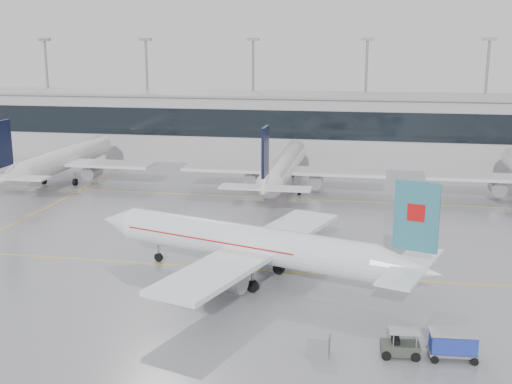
% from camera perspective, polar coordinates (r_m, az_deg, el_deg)
% --- Properties ---
extents(ground, '(320.00, 320.00, 0.00)m').
position_cam_1_polar(ground, '(63.14, -2.01, -6.85)').
color(ground, gray).
rests_on(ground, ground).
extents(taxi_line_main, '(120.00, 0.25, 0.01)m').
position_cam_1_polar(taxi_line_main, '(63.14, -2.01, -6.85)').
color(taxi_line_main, gold).
rests_on(taxi_line_main, ground).
extents(taxi_line_north, '(120.00, 0.25, 0.01)m').
position_cam_1_polar(taxi_line_north, '(91.44, 2.06, -0.55)').
color(taxi_line_north, gold).
rests_on(taxi_line_north, ground).
extents(taxi_line_cross, '(0.25, 60.00, 0.01)m').
position_cam_1_polar(taxi_line_cross, '(87.35, -19.36, -1.94)').
color(taxi_line_cross, gold).
rests_on(taxi_line_cross, ground).
extents(terminal, '(180.00, 15.00, 12.00)m').
position_cam_1_polar(terminal, '(121.62, 4.33, 5.70)').
color(terminal, '#A5A4A8').
rests_on(terminal, ground).
extents(terminal_glass, '(180.00, 0.20, 5.00)m').
position_cam_1_polar(terminal_glass, '(113.99, 3.93, 5.97)').
color(terminal_glass, black).
rests_on(terminal_glass, ground).
extents(terminal_roof, '(182.00, 16.00, 0.40)m').
position_cam_1_polar(terminal_roof, '(120.99, 4.38, 8.61)').
color(terminal_roof, gray).
rests_on(terminal_roof, ground).
extents(light_masts, '(156.40, 1.00, 22.60)m').
position_cam_1_polar(light_masts, '(126.86, 4.69, 9.33)').
color(light_masts, gray).
rests_on(light_masts, ground).
extents(air_canada_jet, '(34.47, 27.88, 10.95)m').
position_cam_1_polar(air_canada_jet, '(59.05, -0.12, -4.73)').
color(air_canada_jet, white).
rests_on(air_canada_jet, ground).
extents(parked_jet_b, '(29.64, 36.96, 11.72)m').
position_cam_1_polar(parked_jet_b, '(104.95, -16.88, 2.73)').
color(parked_jet_b, silver).
rests_on(parked_jet_b, ground).
extents(parked_jet_c, '(29.64, 36.96, 11.72)m').
position_cam_1_polar(parked_jet_c, '(94.23, 2.41, 2.16)').
color(parked_jet_c, silver).
rests_on(parked_jet_c, ground).
extents(baggage_tug, '(4.07, 1.87, 1.95)m').
position_cam_1_polar(baggage_tug, '(47.44, 12.69, -13.29)').
color(baggage_tug, '#373C34').
rests_on(baggage_tug, ground).
extents(baggage_cart, '(3.45, 2.10, 2.05)m').
position_cam_1_polar(baggage_cart, '(47.78, 17.12, -12.69)').
color(baggage_cart, gray).
rests_on(baggage_cart, ground).
extents(gse_unit, '(1.52, 1.42, 1.49)m').
position_cam_1_polar(gse_unit, '(46.75, 5.60, -13.36)').
color(gse_unit, gray).
rests_on(gse_unit, ground).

